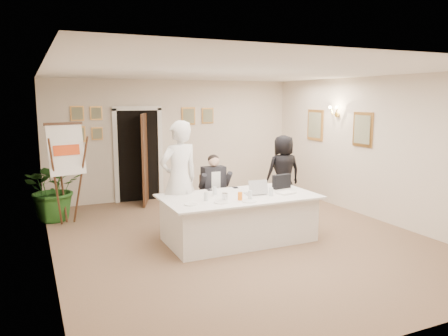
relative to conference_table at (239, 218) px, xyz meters
The scene contains 28 objects.
floor 0.41m from the conference_table, 59.94° to the left, with size 7.00×7.00×0.00m, color brown.
ceiling 2.41m from the conference_table, 59.94° to the left, with size 6.00×7.00×0.02m, color white.
wall_back 3.75m from the conference_table, 88.97° to the left, with size 6.00×0.10×2.80m, color silver.
wall_front 3.53m from the conference_table, 88.90° to the right, with size 6.00×0.10×2.80m, color silver.
wall_left 3.10m from the conference_table, behind, with size 0.10×7.00×2.80m, color silver.
wall_right 3.23m from the conference_table, ahead, with size 0.10×7.00×2.80m, color silver.
doorway 3.59m from the conference_table, 103.40° to the left, with size 1.14×0.86×2.20m.
pictures_back_wall 3.94m from the conference_table, 101.60° to the left, with size 3.40×0.06×0.80m, color #C18A41, non-canonical shape.
pictures_right_wall 3.57m from the conference_table, 23.38° to the left, with size 0.06×2.20×0.80m, color #C18A41, non-canonical shape.
wall_sconce 3.66m from the conference_table, 23.87° to the left, with size 0.20×0.30×0.24m, color gold, non-canonical shape.
conference_table is the anchor object (origin of this frame).
seated_man 0.98m from the conference_table, 92.55° to the left, with size 0.59×0.62×1.37m, color black, non-canonical shape.
flip_chart 3.39m from the conference_table, 139.38° to the left, with size 0.69×0.49×1.90m.
standing_man 1.20m from the conference_table, 143.75° to the left, with size 0.73×0.48×2.01m, color white.
standing_woman 2.49m from the conference_table, 40.56° to the left, with size 0.78×0.51×1.60m, color black.
potted_palm 3.79m from the conference_table, 136.31° to the left, with size 1.18×1.02×1.31m, color #22541C.
laptop 0.60m from the conference_table, ahead, with size 0.33×0.35×0.28m, color #B7BABC, non-canonical shape.
laptop_bag 1.10m from the conference_table, 11.69° to the left, with size 0.36×0.10×0.25m, color black.
paper_stack 0.91m from the conference_table, 14.81° to the right, with size 0.30×0.21×0.03m, color white.
plate_left 1.07m from the conference_table, 163.52° to the right, with size 0.21×0.21×0.01m, color white.
plate_mid 0.71m from the conference_table, 144.08° to the right, with size 0.23×0.23×0.01m, color white.
plate_near 0.61m from the conference_table, 96.14° to the right, with size 0.24×0.24×0.01m, color white.
glass_a 0.79m from the conference_table, 169.08° to the right, with size 0.07×0.07×0.14m, color silver.
glass_b 0.56m from the conference_table, 82.49° to the right, with size 0.07×0.07×0.14m, color silver.
glass_c 0.70m from the conference_table, 27.72° to the right, with size 0.07×0.07×0.14m, color silver.
glass_d 0.61m from the conference_table, 150.13° to the left, with size 0.07×0.07×0.14m, color silver.
oj_glass 0.56m from the conference_table, 113.10° to the right, with size 0.07×0.07×0.13m, color orange.
steel_jug 0.59m from the conference_table, 150.59° to the right, with size 0.10×0.10×0.11m, color silver.
Camera 1 is at (-3.22, -6.48, 2.39)m, focal length 35.00 mm.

